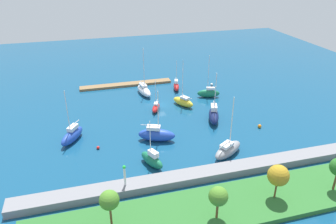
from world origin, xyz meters
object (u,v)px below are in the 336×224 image
Objects in this scene: sailboat_red_lone_north at (176,86)px; sailboat_green_lone_south at (152,159)px; sailboat_green_near_pier at (209,93)px; harbor_beacon at (125,174)px; pier_dock at (126,85)px; sailboat_yellow_east_end at (183,102)px; sailboat_blue_center_basin at (156,134)px; mooring_buoy_white at (212,84)px; sailboat_red_mid_basin at (156,107)px; sailboat_navy_west_end at (214,115)px; sailboat_gray_far_north at (228,150)px; sailboat_white_off_beacon at (144,90)px; park_tree_mideast at (278,176)px; mooring_buoy_orange at (260,126)px; sailboat_blue_far_south at (72,135)px; park_tree_east at (109,200)px; park_tree_midwest at (218,196)px; mooring_buoy_red at (98,148)px.

sailboat_red_lone_north is 0.96× the size of sailboat_green_lone_south.
harbor_beacon is at bearing 65.43° from sailboat_green_near_pier.
sailboat_yellow_east_end reaches higher than pier_dock.
sailboat_blue_center_basin is 13.65× the size of mooring_buoy_white.
sailboat_navy_west_end is at bearing 77.26° from sailboat_red_mid_basin.
pier_dock is at bearing -19.97° from sailboat_green_near_pier.
sailboat_navy_west_end reaches higher than sailboat_green_lone_south.
sailboat_white_off_beacon is at bearing 74.03° from sailboat_gray_far_north.
sailboat_blue_center_basin is (19.04, 18.38, 0.20)m from sailboat_green_near_pier.
sailboat_navy_west_end is 0.90× the size of sailboat_white_off_beacon.
sailboat_white_off_beacon is 16.17× the size of mooring_buoy_white.
pier_dock is 2.22× the size of sailboat_gray_far_north.
sailboat_navy_west_end is (-1.46, -27.94, -3.44)m from park_tree_mideast.
sailboat_white_off_beacon is (12.42, -19.84, -0.25)m from sailboat_navy_west_end.
sailboat_red_mid_basin is 9.86× the size of mooring_buoy_orange.
sailboat_navy_west_end is 20.94m from sailboat_red_lone_north.
pier_dock is 21.67m from sailboat_yellow_east_end.
sailboat_green_lone_south is (15.02, 34.23, 0.17)m from sailboat_red_lone_north.
mooring_buoy_orange is (-24.88, 33.82, 0.08)m from pier_dock.
sailboat_blue_center_basin is 8.90m from sailboat_green_lone_south.
sailboat_red_lone_north is 36.02m from sailboat_blue_far_south.
sailboat_green_near_pier is 0.98× the size of sailboat_navy_west_end.
sailboat_green_near_pier is at bearing -98.03° from sailboat_yellow_east_end.
sailboat_white_off_beacon reaches higher than sailboat_red_lone_north.
park_tree_east is 0.47× the size of sailboat_gray_far_north.
sailboat_blue_center_basin reaches higher than mooring_buoy_orange.
sailboat_green_lone_south is at bearing 146.08° from sailboat_gray_far_north.
harbor_beacon is at bearing 162.83° from sailboat_gray_far_north.
sailboat_yellow_east_end is at bearing 5.69° from sailboat_red_lone_north.
sailboat_blue_center_basin is at bearing -118.52° from park_tree_east.
park_tree_east is 26.94m from sailboat_blue_far_south.
sailboat_white_off_beacon is (-2.50, -24.91, -0.17)m from sailboat_blue_center_basin.
sailboat_green_near_pier reaches higher than mooring_buoy_white.
harbor_beacon is at bearing -99.16° from sailboat_blue_center_basin.
sailboat_red_lone_north is (2.80, -20.75, -0.37)m from sailboat_navy_west_end.
harbor_beacon is 0.64× the size of park_tree_mideast.
park_tree_midwest is at bearing 24.18° from sailboat_red_mid_basin.
sailboat_blue_far_south reaches higher than mooring_buoy_white.
park_tree_midwest is 10.62m from park_tree_mideast.
park_tree_east is 0.48× the size of sailboat_navy_west_end.
sailboat_blue_center_basin is 0.94× the size of sailboat_navy_west_end.
harbor_beacon is 42.94m from sailboat_green_near_pier.
sailboat_white_off_beacon is 28.17m from sailboat_blue_far_south.
harbor_beacon is 0.43× the size of sailboat_red_lone_north.
harbor_beacon is 14.97m from mooring_buoy_red.
park_tree_east is 27.19m from sailboat_gray_far_north.
sailboat_green_near_pier reaches higher than sailboat_red_lone_north.
sailboat_red_lone_north is (-9.14, -50.30, -3.53)m from park_tree_midwest.
sailboat_yellow_east_end reaches higher than sailboat_navy_west_end.
sailboat_gray_far_north is (7.08, 27.42, 0.02)m from sailboat_green_near_pier.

